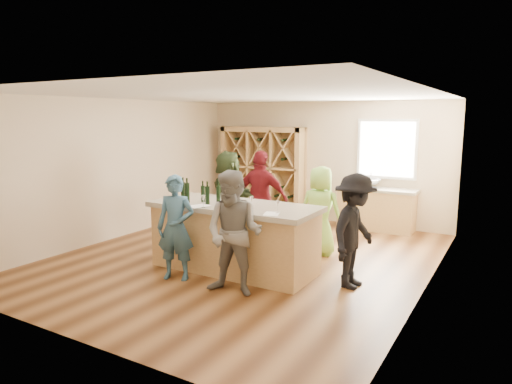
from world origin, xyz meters
The scene contains 34 objects.
floor centered at (0.00, 0.00, -0.05)m, with size 6.00×7.00×0.10m, color brown.
ceiling centered at (0.00, 0.00, 2.85)m, with size 6.00×7.00×0.10m, color white.
wall_back centered at (0.00, 3.55, 1.40)m, with size 6.00×0.10×2.80m, color beige.
wall_front centered at (0.00, -3.55, 1.40)m, with size 6.00×0.10×2.80m, color beige.
wall_left centered at (-3.05, 0.00, 1.40)m, with size 0.10×7.00×2.80m, color beige.
wall_right centered at (3.05, 0.00, 1.40)m, with size 0.10×7.00×2.80m, color beige.
window_frame centered at (1.50, 3.47, 1.75)m, with size 1.30×0.06×1.30m, color white.
window_pane centered at (1.50, 3.44, 1.75)m, with size 1.18×0.01×1.18m, color white.
wine_rack centered at (-1.50, 3.27, 1.10)m, with size 2.20×0.45×2.20m, color tan.
back_counter_base centered at (1.40, 3.20, 0.43)m, with size 1.60×0.58×0.86m, color tan.
back_counter_top centered at (1.40, 3.20, 0.89)m, with size 1.70×0.62×0.06m, color #A39A85.
sink centered at (1.20, 3.20, 1.01)m, with size 0.54×0.54×0.19m, color silver.
faucet centered at (1.20, 3.38, 1.07)m, with size 0.02×0.02×0.30m, color silver.
tasting_counter_base centered at (0.17, -0.61, 0.50)m, with size 2.60×1.00×1.00m, color tan.
tasting_counter_top centered at (0.17, -0.61, 1.04)m, with size 2.72×1.12×0.08m, color #A39A85.
wine_bottle_a centered at (-0.74, -0.75, 1.23)m, with size 0.07×0.07×0.30m, color black.
wine_bottle_b centered at (-0.53, -0.91, 1.24)m, with size 0.08×0.08×0.32m, color black.
wine_bottle_c centered at (-0.36, -0.72, 1.21)m, with size 0.07×0.07×0.27m, color black.
wine_bottle_d centered at (-0.18, -0.83, 1.22)m, with size 0.07×0.07×0.28m, color black.
wine_bottle_e centered at (-0.06, -0.72, 1.22)m, with size 0.07×0.07×0.28m, color black.
wine_glass_a centered at (-0.07, -1.09, 1.18)m, with size 0.07×0.07×0.19m, color white.
wine_glass_b centered at (0.37, -1.03, 1.16)m, with size 0.06×0.06×0.16m, color white.
wine_glass_d centered at (0.59, -0.77, 1.17)m, with size 0.07×0.07×0.18m, color white.
wine_glass_e centered at (1.09, -0.88, 1.17)m, with size 0.07×0.07×0.17m, color white.
tasting_menu_a centered at (-0.21, -1.04, 1.08)m, with size 0.23×0.32×0.00m, color white.
tasting_menu_b centered at (0.46, -1.03, 1.08)m, with size 0.24×0.32×0.00m, color white.
tasting_menu_c centered at (1.04, -0.97, 1.08)m, with size 0.21×0.28×0.00m, color white.
person_near_left centered at (-0.36, -1.41, 0.80)m, with size 0.58×0.43×1.60m, color #335972.
person_near_right centered at (0.73, -1.47, 0.87)m, with size 0.84×0.46×1.73m, color slate.
person_server centered at (2.07, -0.39, 0.83)m, with size 1.07×0.50×1.66m, color black.
person_far_mid centered at (-0.12, 0.77, 0.91)m, with size 1.07×0.55×1.83m, color #590F14.
person_far_right centered at (1.03, 0.87, 0.80)m, with size 0.78×0.51×1.59m, color #8CC64C.
person_far_left centered at (-0.95, 0.91, 0.89)m, with size 1.66×0.60×1.79m, color #263319.
wine_bottle_f centered at (0.22, -0.91, 1.23)m, with size 0.07×0.07×0.30m, color black.
Camera 1 is at (4.04, -6.56, 2.44)m, focal length 32.00 mm.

